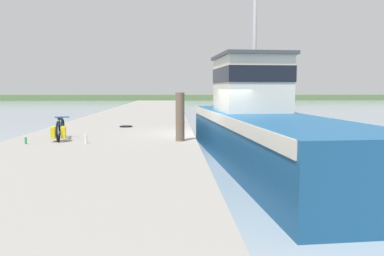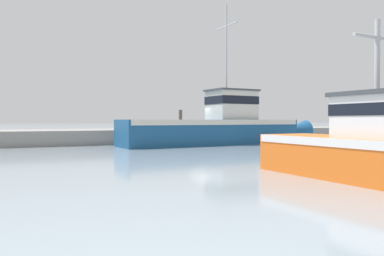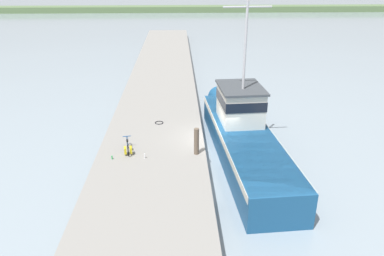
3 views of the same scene
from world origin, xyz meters
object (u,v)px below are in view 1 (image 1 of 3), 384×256
at_px(fishing_boat_main, 256,124).
at_px(bicycle_touring, 60,130).
at_px(water_bottle_on_curb, 86,139).
at_px(mooring_post, 180,117).
at_px(water_bottle_by_bike, 26,141).

xyz_separation_m(fishing_boat_main, bicycle_touring, (-6.31, -1.59, -0.01)).
bearing_deg(fishing_boat_main, bicycle_touring, -169.74).
xyz_separation_m(fishing_boat_main, water_bottle_on_curb, (-5.37, -2.31, -0.20)).
bearing_deg(bicycle_touring, mooring_post, -14.02).
height_order(water_bottle_on_curb, water_bottle_by_bike, water_bottle_on_curb).
height_order(bicycle_touring, mooring_post, mooring_post).
bearing_deg(fishing_boat_main, water_bottle_by_bike, -165.43).
bearing_deg(water_bottle_by_bike, mooring_post, 5.83).
height_order(mooring_post, water_bottle_on_curb, mooring_post).
distance_m(water_bottle_on_curb, water_bottle_by_bike, 1.66).
relative_size(fishing_boat_main, bicycle_touring, 9.43).
xyz_separation_m(fishing_boat_main, mooring_post, (-2.71, -1.90, 0.39)).
distance_m(fishing_boat_main, mooring_post, 3.33).
bearing_deg(water_bottle_on_curb, mooring_post, 8.63).
height_order(fishing_boat_main, water_bottle_by_bike, fishing_boat_main).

